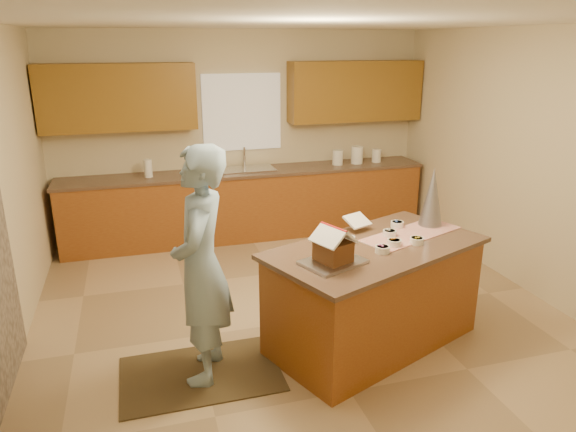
{
  "coord_description": "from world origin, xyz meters",
  "views": [
    {
      "loc": [
        -1.42,
        -4.31,
        2.54
      ],
      "look_at": [
        -0.1,
        0.2,
        1.0
      ],
      "focal_mm": 33.22,
      "sensor_mm": 36.0,
      "label": 1
    }
  ],
  "objects_px": {
    "tinsel_tree": "(432,197)",
    "gingerbread_house": "(333,248)",
    "island_base": "(374,297)",
    "boy": "(201,266)"
  },
  "relations": [
    {
      "from": "tinsel_tree",
      "to": "boy",
      "type": "xyz_separation_m",
      "value": [
        -2.17,
        -0.41,
        -0.25
      ]
    },
    {
      "from": "island_base",
      "to": "tinsel_tree",
      "type": "bearing_deg",
      "value": 3.67
    },
    {
      "from": "tinsel_tree",
      "to": "gingerbread_house",
      "type": "xyz_separation_m",
      "value": [
        -1.19,
        -0.59,
        -0.14
      ]
    },
    {
      "from": "island_base",
      "to": "gingerbread_house",
      "type": "bearing_deg",
      "value": -174.81
    },
    {
      "from": "boy",
      "to": "gingerbread_house",
      "type": "bearing_deg",
      "value": 96.96
    },
    {
      "from": "tinsel_tree",
      "to": "gingerbread_house",
      "type": "distance_m",
      "value": 1.34
    },
    {
      "from": "island_base",
      "to": "boy",
      "type": "relative_size",
      "value": 0.97
    },
    {
      "from": "island_base",
      "to": "gingerbread_house",
      "type": "distance_m",
      "value": 0.82
    },
    {
      "from": "tinsel_tree",
      "to": "island_base",
      "type": "bearing_deg",
      "value": -154.22
    },
    {
      "from": "gingerbread_house",
      "to": "boy",
      "type": "bearing_deg",
      "value": 169.52
    }
  ]
}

